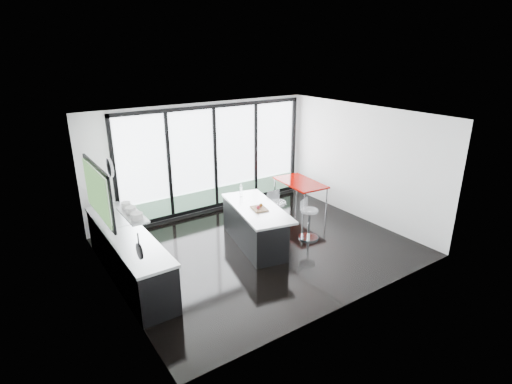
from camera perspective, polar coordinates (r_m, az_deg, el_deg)
floor at (r=8.67m, az=0.58°, el=-7.86°), size 6.00×5.00×0.00m
ceiling at (r=7.77m, az=0.65°, el=10.74°), size 6.00×5.00×0.00m
wall_back at (r=10.29m, az=-6.04°, el=4.22°), size 6.00×0.09×2.80m
wall_front at (r=6.37m, az=13.64°, el=-5.16°), size 6.00×0.00×2.80m
wall_left at (r=7.15m, az=-20.67°, el=-1.70°), size 0.26×5.00×2.80m
wall_right at (r=10.06m, az=14.81°, el=4.04°), size 0.00×5.00×2.80m
counter_cabinets at (r=7.77m, az=-17.77°, el=-8.51°), size 0.69×3.24×1.36m
island at (r=8.61m, az=-0.33°, el=-4.80°), size 1.30×2.25×1.12m
bar_stool_near at (r=8.98m, az=7.59°, el=-4.53°), size 0.57×0.57×0.70m
bar_stool_far at (r=9.24m, az=3.05°, el=-3.51°), size 0.49×0.49×0.74m
red_table at (r=10.53m, az=6.27°, el=-0.52°), size 0.95×1.50×0.77m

